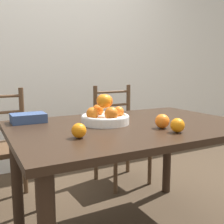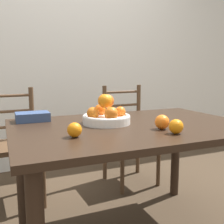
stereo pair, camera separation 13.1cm
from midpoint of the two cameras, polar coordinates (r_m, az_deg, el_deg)
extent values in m
cube|color=silver|center=(3.00, -8.18, 13.40)|extent=(8.00, 0.06, 2.60)
cube|color=black|center=(1.59, 6.80, -3.30)|extent=(1.41, 0.95, 0.03)
cylinder|color=black|center=(1.88, -17.16, -13.51)|extent=(0.07, 0.07, 0.71)
cylinder|color=black|center=(2.34, 15.23, -8.98)|extent=(0.07, 0.07, 0.71)
cylinder|color=white|center=(1.59, 1.13, -1.79)|extent=(0.29, 0.29, 0.04)
torus|color=white|center=(1.58, 1.13, -1.00)|extent=(0.29, 0.29, 0.02)
sphere|color=orange|center=(1.61, 4.14, 0.05)|extent=(0.06, 0.06, 0.06)
sphere|color=orange|center=(1.66, -0.39, 0.41)|extent=(0.07, 0.07, 0.07)
sphere|color=orange|center=(1.53, -1.74, -0.28)|extent=(0.07, 0.07, 0.07)
sphere|color=orange|center=(1.49, 2.34, -0.40)|extent=(0.08, 0.08, 0.08)
sphere|color=orange|center=(1.57, 1.39, 2.40)|extent=(0.08, 0.08, 0.08)
sphere|color=orange|center=(1.59, 0.69, 2.48)|extent=(0.08, 0.08, 0.08)
sphere|color=orange|center=(1.54, 0.90, 2.35)|extent=(0.08, 0.08, 0.08)
sphere|color=orange|center=(1.47, 13.36, -2.15)|extent=(0.08, 0.08, 0.08)
sphere|color=orange|center=(1.38, 16.42, -3.07)|extent=(0.07, 0.07, 0.07)
sphere|color=orange|center=(1.26, -5.24, -3.92)|extent=(0.07, 0.07, 0.07)
cylinder|color=#513823|center=(2.13, -12.98, -14.27)|extent=(0.04, 0.04, 0.46)
cylinder|color=#513823|center=(2.39, -15.31, -5.89)|extent=(0.04, 0.04, 0.92)
cube|color=#513823|center=(2.19, -19.25, -7.12)|extent=(0.45, 0.43, 0.04)
cylinder|color=#513823|center=(2.33, -20.02, -3.09)|extent=(0.38, 0.05, 0.02)
cylinder|color=#513823|center=(2.31, -20.19, 0.09)|extent=(0.38, 0.05, 0.02)
cylinder|color=#513823|center=(2.29, -20.36, 3.32)|extent=(0.38, 0.05, 0.02)
cylinder|color=#513823|center=(2.30, 3.93, -12.26)|extent=(0.04, 0.04, 0.46)
cylinder|color=#513823|center=(2.51, 11.59, -10.66)|extent=(0.04, 0.04, 0.46)
cylinder|color=#513823|center=(2.54, -0.13, -4.72)|extent=(0.04, 0.04, 0.92)
cylinder|color=#513823|center=(2.72, 7.09, -3.86)|extent=(0.04, 0.04, 0.92)
cube|color=#513823|center=(2.47, 5.70, -4.84)|extent=(0.44, 0.42, 0.04)
cylinder|color=#513823|center=(2.60, 3.64, -1.40)|extent=(0.38, 0.05, 0.02)
cylinder|color=#513823|center=(2.58, 3.67, 1.47)|extent=(0.38, 0.05, 0.02)
cylinder|color=#513823|center=(2.56, 3.69, 4.37)|extent=(0.38, 0.05, 0.02)
cube|color=#334770|center=(1.73, -14.86, -1.02)|extent=(0.21, 0.15, 0.06)
camera|label=1|loc=(0.07, -87.51, 0.39)|focal=42.00mm
camera|label=2|loc=(0.07, 92.49, -0.39)|focal=42.00mm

